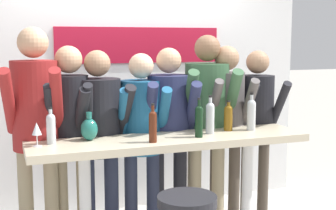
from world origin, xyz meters
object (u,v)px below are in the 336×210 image
person_center_right (169,122)px  person_far_right (226,116)px  person_far_left (36,116)px  wine_bottle_1 (199,120)px  person_rightmost (257,117)px  person_center (142,126)px  wine_bottle_5 (251,113)px  person_right (207,112)px  decorative_vase (89,129)px  person_center_left (99,128)px  wine_bottle_4 (51,127)px  wine_bottle_3 (228,117)px  wine_glass_0 (37,130)px  tasting_table (171,159)px  wine_bottle_2 (210,116)px  person_left (70,123)px  wine_bottle_0 (153,125)px

person_center_right → person_far_right: 0.55m
person_far_left → wine_bottle_1: 1.30m
person_far_left → person_rightmost: 2.02m
wine_bottle_1 → person_center: bearing=127.0°
wine_bottle_5 → person_center_right: bearing=151.2°
person_far_left → person_center: size_ratio=1.13×
person_right → decorative_vase: 1.16m
person_center_left → wine_bottle_4: (-0.42, -0.31, 0.09)m
person_far_right → wine_bottle_1: person_far_right is taller
person_center → person_center_left: bearing=-171.6°
decorative_vase → person_center_right: bearing=20.4°
person_center → person_right: size_ratio=0.91×
person_center_right → person_rightmost: (0.89, 0.01, -0.01)m
person_right → wine_bottle_3: bearing=-67.1°
wine_bottle_3 → wine_glass_0: wine_bottle_3 is taller
person_center → wine_bottle_3: (0.68, -0.29, 0.09)m
person_far_left → tasting_table: bearing=-11.9°
person_far_right → wine_bottle_2: (-0.32, -0.34, 0.07)m
person_right → wine_bottle_5: size_ratio=5.58×
wine_bottle_1 → wine_bottle_5: size_ratio=0.98×
person_far_left → person_center: (0.88, 0.00, -0.14)m
person_center_right → person_far_right: bearing=8.4°
person_center → wine_bottle_1: person_center is taller
tasting_table → wine_bottle_1: size_ratio=7.09×
person_center_right → person_left: bearing=-170.1°
person_left → decorative_vase: bearing=-61.0°
person_rightmost → wine_bottle_1: 0.93m
tasting_table → wine_bottle_1: 0.39m
tasting_table → person_left: person_left is taller
person_rightmost → wine_bottle_2: person_rightmost is taller
wine_bottle_0 → wine_bottle_5: (0.94, 0.17, 0.01)m
wine_bottle_3 → person_far_right: bearing=66.3°
person_left → wine_glass_0: person_left is taller
person_rightmost → wine_bottle_0: (-1.20, -0.52, 0.09)m
person_right → wine_bottle_2: person_right is taller
person_far_left → decorative_vase: bearing=-26.7°
wine_bottle_1 → wine_bottle_3: size_ratio=1.21×
wine_bottle_5 → decorative_vase: size_ratio=1.47×
person_center → wine_bottle_5: size_ratio=5.10×
wine_glass_0 → person_far_right: bearing=11.5°
person_left → wine_bottle_2: bearing=-9.3°
tasting_table → person_far_right: (0.68, 0.38, 0.25)m
person_far_right → person_left: bearing=-171.3°
person_center_left → wine_bottle_3: (1.05, -0.29, 0.08)m
person_center_right → wine_bottle_2: bearing=-47.3°
wine_bottle_2 → person_far_right: bearing=46.7°
wine_bottle_5 → person_far_right: bearing=102.8°
person_left → wine_glass_0: size_ratio=9.68×
tasting_table → wine_bottle_4: size_ratio=8.07×
person_center → wine_bottle_2: size_ratio=5.18×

